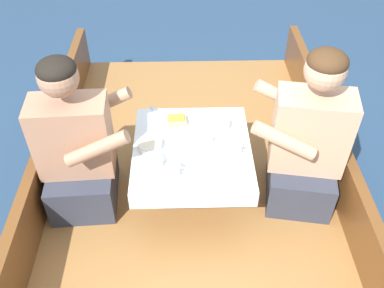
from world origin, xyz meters
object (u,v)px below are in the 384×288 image
(person_port, at_px, (77,151))
(coffee_cup_starboard, at_px, (236,148))
(coffee_cup_port, at_px, (174,170))
(sandwich, at_px, (176,120))
(person_starboard, at_px, (306,145))

(person_port, distance_m, coffee_cup_starboard, 0.86)
(person_port, xyz_separation_m, coffee_cup_port, (0.53, -0.17, 0.02))
(sandwich, bearing_deg, person_port, -157.18)
(person_port, xyz_separation_m, coffee_cup_starboard, (0.86, -0.02, 0.01))
(coffee_cup_port, height_order, coffee_cup_starboard, coffee_cup_port)
(coffee_cup_port, relative_size, coffee_cup_starboard, 0.97)
(person_starboard, bearing_deg, sandwich, -7.67)
(sandwich, bearing_deg, coffee_cup_port, -91.59)
(sandwich, height_order, coffee_cup_starboard, sandwich)
(person_starboard, bearing_deg, person_port, 9.89)
(person_starboard, bearing_deg, coffee_cup_starboard, 12.59)
(person_port, distance_m, coffee_cup_port, 0.56)
(person_starboard, xyz_separation_m, coffee_cup_port, (-0.73, -0.18, 0.00))
(coffee_cup_port, xyz_separation_m, coffee_cup_starboard, (0.33, 0.16, -0.00))
(coffee_cup_starboard, bearing_deg, sandwich, 142.98)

